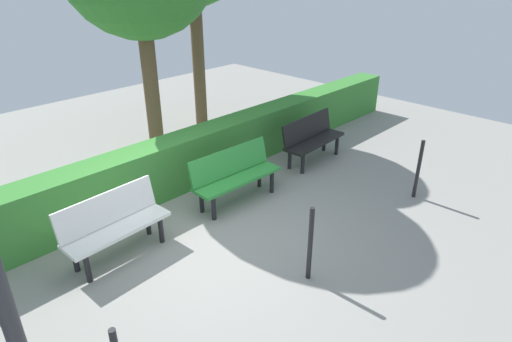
% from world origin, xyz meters
% --- Properties ---
extents(ground_plane, '(16.00, 16.00, 0.00)m').
position_xyz_m(ground_plane, '(0.00, 0.00, 0.00)').
color(ground_plane, gray).
extents(bench_black, '(1.47, 0.52, 0.86)m').
position_xyz_m(bench_black, '(-3.06, -0.61, 0.48)').
color(bench_black, black).
rests_on(bench_black, ground_plane).
extents(bench_green, '(1.55, 0.53, 0.86)m').
position_xyz_m(bench_green, '(-0.96, -0.54, 0.48)').
color(bench_green, '#2D8C38').
rests_on(bench_green, ground_plane).
extents(bench_white, '(1.42, 0.53, 0.86)m').
position_xyz_m(bench_white, '(1.11, -0.62, 0.48)').
color(bench_white, white).
rests_on(bench_white, ground_plane).
extents(hedge_row, '(11.48, 0.53, 0.91)m').
position_xyz_m(hedge_row, '(-0.95, -1.56, 0.45)').
color(hedge_row, '#387F33').
rests_on(hedge_row, ground_plane).
extents(railing_post_near, '(0.06, 0.06, 1.00)m').
position_xyz_m(railing_post_near, '(-3.09, 1.51, 0.50)').
color(railing_post_near, black).
rests_on(railing_post_near, ground_plane).
extents(railing_post_mid, '(0.06, 0.06, 1.00)m').
position_xyz_m(railing_post_mid, '(-0.26, 1.51, 0.50)').
color(railing_post_mid, black).
rests_on(railing_post_mid, ground_plane).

